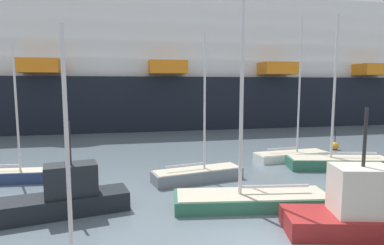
% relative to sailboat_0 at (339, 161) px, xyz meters
% --- Properties ---
extents(sailboat_0, '(6.83, 3.39, 9.95)m').
position_rel_sailboat_0_xyz_m(sailboat_0, '(0.00, 0.00, 0.00)').
color(sailboat_0, '#2D6B51').
rests_on(sailboat_0, ground_plane).
extents(sailboat_1, '(5.13, 1.77, 8.04)m').
position_rel_sailboat_0_xyz_m(sailboat_1, '(-20.11, 1.53, -0.06)').
color(sailboat_1, navy).
rests_on(sailboat_1, ground_plane).
extents(sailboat_2, '(5.48, 2.44, 8.43)m').
position_rel_sailboat_0_xyz_m(sailboat_2, '(-9.75, -0.52, -0.06)').
color(sailboat_2, gray).
rests_on(sailboat_2, ground_plane).
extents(sailboat_6, '(7.32, 3.11, 13.31)m').
position_rel_sailboat_0_xyz_m(sailboat_6, '(-8.31, -4.98, 0.08)').
color(sailboat_6, '#2D6B51').
rests_on(sailboat_6, ground_plane).
extents(sailboat_7, '(5.58, 1.97, 10.40)m').
position_rel_sailboat_0_xyz_m(sailboat_7, '(-1.73, 2.93, -0.04)').
color(sailboat_7, white).
rests_on(sailboat_7, ground_plane).
extents(fishing_boat_1, '(6.48, 3.40, 4.73)m').
position_rel_sailboat_0_xyz_m(fishing_boat_1, '(-5.22, -8.37, 0.37)').
color(fishing_boat_1, maroon).
rests_on(fishing_boat_1, ground_plane).
extents(fishing_boat_2, '(5.46, 2.49, 4.01)m').
position_rel_sailboat_0_xyz_m(fishing_boat_2, '(-16.38, -3.93, 0.28)').
color(fishing_boat_2, black).
rests_on(fishing_boat_2, ground_plane).
extents(channel_buoy_0, '(0.66, 0.66, 1.66)m').
position_rel_sailboat_0_xyz_m(channel_buoy_0, '(3.80, 5.49, -0.16)').
color(channel_buoy_0, orange).
rests_on(channel_buoy_0, ground_plane).
extents(cruise_ship, '(117.97, 19.66, 22.96)m').
position_rel_sailboat_0_xyz_m(cruise_ship, '(-1.75, 27.59, 6.90)').
color(cruise_ship, black).
rests_on(cruise_ship, ground_plane).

